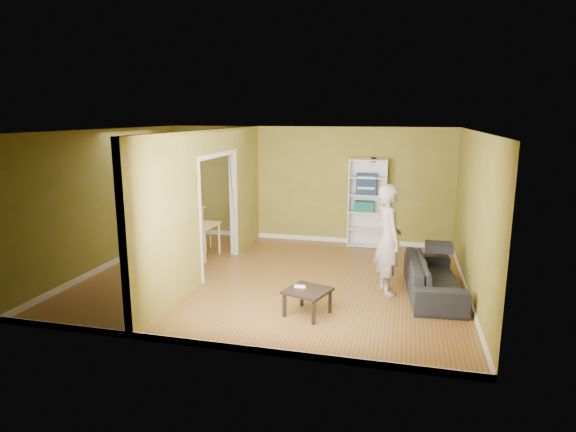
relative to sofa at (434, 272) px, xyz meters
The scene contains 15 objects.
room_shell 2.86m from the sofa, behind, with size 6.50×6.50×6.50m.
partition 4.01m from the sofa, behind, with size 0.22×5.50×2.60m, color olive, non-canonical shape.
wall_speaker 3.45m from the sofa, 112.77° to the left, with size 0.10×0.10×0.10m, color black.
sofa is the anchor object (origin of this frame).
person 0.99m from the sofa, behind, with size 0.60×0.77×2.11m, color slate.
bookshelf 3.11m from the sofa, 114.99° to the left, with size 0.81×0.36×1.93m.
paper_box_teal 3.09m from the sofa, 116.50° to the left, with size 0.43×0.28×0.22m, color #0E887A.
paper_box_navy_b 3.16m from the sofa, 115.90° to the left, with size 0.43×0.28×0.22m, color #181258.
paper_box_navy_c 3.23m from the sofa, 115.90° to the left, with size 0.44×0.28×0.22m, color navy.
coffee_table 2.21m from the sofa, 144.95° to the right, with size 0.58×0.58×0.39m.
game_controller 2.28m from the sofa, 147.82° to the right, with size 0.16×0.04×0.03m, color white.
dining_table 4.88m from the sofa, 167.30° to the left, with size 1.11×0.74×0.69m.
chair_left 5.66m from the sofa, 169.08° to the left, with size 0.45×0.45×0.99m, color tan, non-canonical shape.
chair_near 4.65m from the sofa, behind, with size 0.47×0.47×1.02m, color tan, non-canonical shape.
chair_far 5.00m from the sofa, 161.35° to the left, with size 0.46×0.46×1.00m, color tan, non-canonical shape.
Camera 1 is at (2.18, -7.87, 2.85)m, focal length 30.00 mm.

